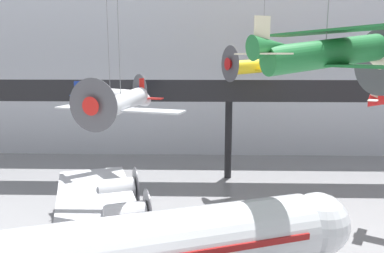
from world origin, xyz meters
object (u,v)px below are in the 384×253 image
object	(u,v)px
suspended_plane_white_twin	(110,95)
suspended_plane_yellow_lowwing	(262,66)
suspended_plane_silver_racer	(121,104)
suspended_plane_green_biplane	(326,53)

from	to	relation	value
suspended_plane_white_twin	suspended_plane_yellow_lowwing	size ratio (longest dim) A/B	1.15
suspended_plane_white_twin	suspended_plane_yellow_lowwing	world-z (taller)	suspended_plane_yellow_lowwing
suspended_plane_silver_racer	suspended_plane_yellow_lowwing	distance (m)	16.73
suspended_plane_silver_racer	suspended_plane_green_biplane	xyz separation A→B (m)	(9.79, -4.80, 2.78)
suspended_plane_yellow_lowwing	suspended_plane_green_biplane	xyz separation A→B (m)	(-0.23, -18.07, 1.00)
suspended_plane_silver_racer	suspended_plane_green_biplane	world-z (taller)	suspended_plane_green_biplane
suspended_plane_silver_racer	suspended_plane_green_biplane	distance (m)	11.25
suspended_plane_yellow_lowwing	suspended_plane_green_biplane	bearing A→B (deg)	65.33
suspended_plane_white_twin	suspended_plane_green_biplane	world-z (taller)	suspended_plane_green_biplane
suspended_plane_silver_racer	suspended_plane_green_biplane	size ratio (longest dim) A/B	1.14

